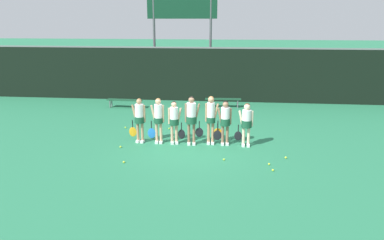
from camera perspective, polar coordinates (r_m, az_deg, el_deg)
ground_plane at (r=13.93m, az=0.05°, el=-3.68°), size 140.00×140.00×0.00m
fence_windscreen at (r=20.86m, az=2.21°, el=6.97°), size 60.00×0.08×3.01m
scoreboard at (r=21.78m, az=-1.53°, el=15.79°), size 3.94×0.15×6.00m
bench_courtside at (r=19.79m, az=-10.23°, el=2.93°), size 1.88×0.47×0.43m
bench_far at (r=19.64m, az=4.75°, el=3.08°), size 1.88×0.46×0.45m
player_0 at (r=14.00m, az=-8.03°, el=0.48°), size 0.65×0.37×1.68m
player_1 at (r=13.82m, az=-5.17°, el=0.45°), size 0.63×0.34×1.71m
player_2 at (r=13.74m, az=-2.72°, el=0.11°), size 0.61×0.34×1.61m
player_3 at (r=13.58m, az=-0.07°, el=0.58°), size 0.67×0.39×1.81m
player_4 at (r=13.67m, az=2.93°, el=0.58°), size 0.63×0.33×1.81m
player_5 at (r=13.64m, az=5.06°, el=0.11°), size 0.65×0.36×1.65m
player_6 at (r=13.58m, az=8.30°, el=-0.15°), size 0.66×0.38×1.61m
tennis_ball_0 at (r=13.78m, az=-10.84°, el=-4.04°), size 0.07×0.07×0.07m
tennis_ball_1 at (r=12.41m, az=4.90°, el=-6.01°), size 0.06×0.06×0.06m
tennis_ball_2 at (r=16.14m, az=-10.09°, el=-1.13°), size 0.07×0.07×0.07m
tennis_ball_3 at (r=12.91m, az=14.10°, el=-5.57°), size 0.07×0.07×0.07m
tennis_ball_4 at (r=11.80m, az=12.23°, el=-7.47°), size 0.07×0.07×0.07m
tennis_ball_5 at (r=15.79m, az=-3.51°, el=-1.29°), size 0.06×0.06×0.06m
tennis_ball_6 at (r=15.22m, az=7.11°, el=-2.02°), size 0.07×0.07×0.07m
tennis_ball_7 at (r=12.24m, az=11.66°, el=-6.59°), size 0.07×0.07×0.07m
tennis_ball_8 at (r=12.35m, az=-10.35°, el=-6.32°), size 0.07×0.07×0.07m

